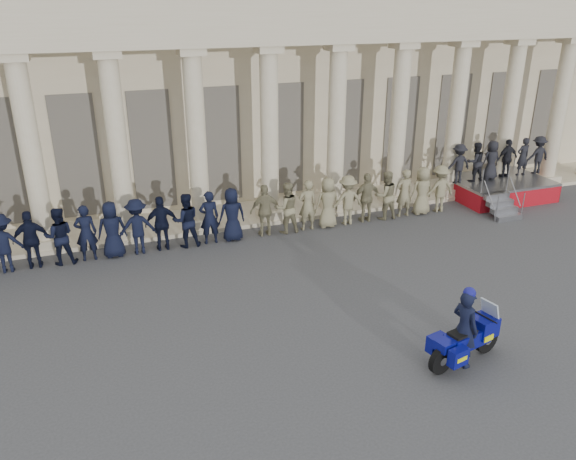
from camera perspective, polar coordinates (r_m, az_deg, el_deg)
The scene contains 6 objects.
ground at distance 14.07m, azimuth 3.48°, elevation -11.03°, with size 90.00×90.00×0.00m, color #3C3C3E.
building at distance 26.10m, azimuth -9.54°, elevation 15.11°, with size 40.00×12.50×9.00m.
officer_rank at distance 18.88m, azimuth -11.19°, elevation 0.86°, with size 21.17×0.70×1.86m.
reviewing_stand at distance 24.81m, azimuth 20.57°, elevation 6.06°, with size 5.04×3.83×2.40m.
motorcycle at distance 13.58m, azimuth 17.66°, elevation -10.52°, with size 2.15×1.07×1.39m.
rider at distance 13.30m, azimuth 17.52°, elevation -9.37°, with size 0.59×0.77×1.97m.
Camera 1 is at (-4.76, -10.71, 7.77)m, focal length 35.00 mm.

